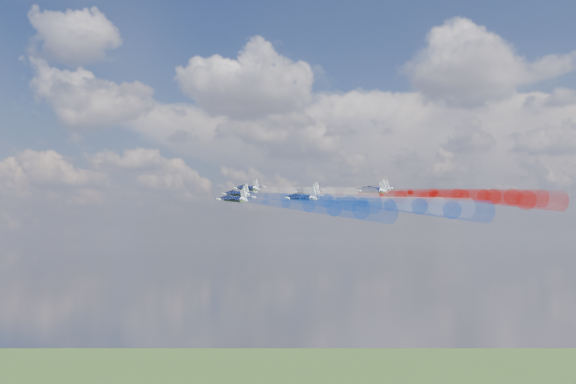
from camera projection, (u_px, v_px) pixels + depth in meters
The scene contains 16 objects.
jet_lead at pixel (248, 188), 182.17m from camera, with size 9.10×11.38×3.03m, color black, non-canonical shape.
trail_lead at pixel (309, 192), 160.61m from camera, with size 3.79×42.82×3.79m, color white, non-canonical shape.
jet_inner_left at pixel (238, 194), 165.98m from camera, with size 9.10×11.38×3.03m, color black, non-canonical shape.
trail_inner_left at pixel (304, 199), 144.42m from camera, with size 3.79×42.82×3.79m, color blue, non-canonical shape.
jet_inner_right at pixel (307, 192), 177.23m from camera, with size 9.10×11.38×3.03m, color black, non-canonical shape.
trail_inner_right at pixel (378, 196), 155.67m from camera, with size 3.79×42.82×3.79m, color red, non-canonical shape.
jet_outer_left at pixel (234, 199), 149.75m from camera, with size 9.10×11.38×3.03m, color black, non-canonical shape.
trail_outer_left at pixel (309, 206), 128.19m from camera, with size 3.79×42.82×3.79m, color blue, non-canonical shape.
jet_center_third at pixel (305, 196), 162.11m from camera, with size 9.10×11.38×3.03m, color black, non-canonical shape.
trail_center_third at pixel (385, 202), 140.55m from camera, with size 3.79×42.82×3.79m, color white, non-canonical shape.
jet_outer_right at pixel (375, 190), 174.49m from camera, with size 9.10×11.38×3.03m, color black, non-canonical shape.
trail_outer_right at pixel (458, 194), 152.93m from camera, with size 3.79×42.82×3.79m, color red, non-canonical shape.
jet_rear_left at pixel (302, 198), 146.31m from camera, with size 9.10×11.38×3.03m, color black, non-canonical shape.
trail_rear_left at pixel (390, 204), 124.75m from camera, with size 3.79×42.82×3.79m, color blue, non-canonical shape.
jet_rear_right at pixel (371, 191), 157.17m from camera, with size 9.10×11.38×3.03m, color black, non-canonical shape.
trail_rear_right at pixel (463, 196), 135.61m from camera, with size 3.79×42.82×3.79m, color red, non-canonical shape.
Camera 1 is at (71.69, -136.91, 152.27)m, focal length 43.97 mm.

